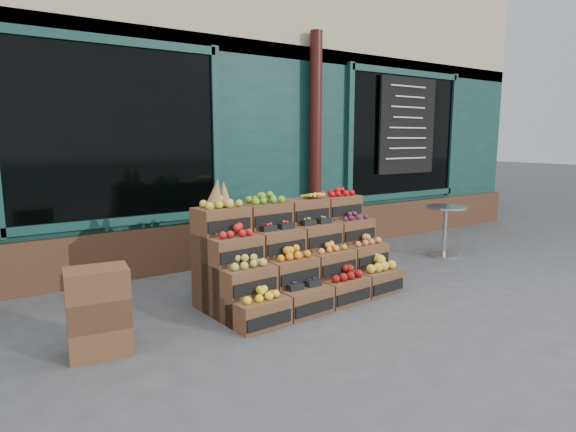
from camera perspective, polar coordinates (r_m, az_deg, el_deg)
ground at (r=5.07m, az=6.43°, el=-10.38°), size 60.00×60.00×0.00m
shop_facade at (r=9.30m, az=-14.78°, el=13.24°), size 12.00×6.24×4.80m
crate_display at (r=5.18m, az=1.03°, el=-5.21°), size 2.16×1.16×1.31m
spare_crates at (r=4.12m, az=-21.52°, el=-10.49°), size 0.51×0.38×0.70m
bistro_table at (r=7.30m, az=18.10°, el=-1.03°), size 0.58×0.58×0.73m
shopkeeper at (r=6.50m, az=-19.62°, el=1.99°), size 0.78×0.62×1.88m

